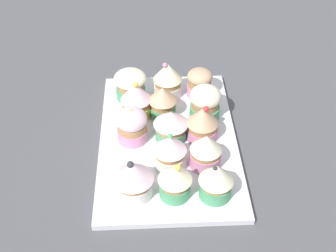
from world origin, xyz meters
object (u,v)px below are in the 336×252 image
object	(u,v)px
cupcake_1	(136,99)
cupcake_7	(170,152)
cupcake_3	(133,178)
cupcake_0	(130,84)
cupcake_12	(206,151)
cupcake_8	(175,180)
cupcake_10	(205,102)
cupcake_11	(203,124)
cupcake_4	(168,79)
cupcake_5	(163,101)
cupcake_6	(171,126)
cupcake_9	(200,83)
baking_tray	(168,140)
cupcake_2	(132,126)

from	to	relation	value
cupcake_1	cupcake_7	distance (cm)	15.67
cupcake_1	cupcake_3	distance (cm)	20.53
cupcake_0	cupcake_12	bearing A→B (deg)	33.81
cupcake_8	cupcake_10	xyz separation A→B (cm)	(-20.12, 7.15, 0.11)
cupcake_0	cupcake_11	size ratio (longest dim) A/B	0.91
cupcake_7	cupcake_4	bearing A→B (deg)	178.48
cupcake_8	cupcake_12	distance (cm)	8.80
cupcake_4	cupcake_5	distance (cm)	6.73
cupcake_8	cupcake_3	bearing A→B (deg)	-94.34
cupcake_6	cupcake_11	world-z (taller)	cupcake_11
cupcake_9	cupcake_11	world-z (taller)	cupcake_11
baking_tray	cupcake_7	world-z (taller)	cupcake_7
cupcake_1	cupcake_7	size ratio (longest dim) A/B	1.14
cupcake_6	cupcake_9	bearing A→B (deg)	153.50
cupcake_2	cupcake_11	size ratio (longest dim) A/B	0.98
cupcake_9	cupcake_11	bearing A→B (deg)	-3.25
cupcake_7	cupcake_8	distance (cm)	6.60
baking_tray	cupcake_11	world-z (taller)	cupcake_11
cupcake_1	cupcake_6	xyz separation A→B (cm)	(7.44, 6.56, -0.71)
cupcake_6	cupcake_1	bearing A→B (deg)	-138.57
cupcake_3	cupcake_11	bearing A→B (deg)	135.87
cupcake_5	cupcake_1	bearing A→B (deg)	-92.22
baking_tray	cupcake_0	size ratio (longest dim) A/B	5.88
cupcake_2	cupcake_6	world-z (taller)	cupcake_2
cupcake_3	cupcake_5	size ratio (longest dim) A/B	1.12
cupcake_6	cupcake_7	size ratio (longest dim) A/B	0.91
cupcake_1	cupcake_5	size ratio (longest dim) A/B	1.22
cupcake_2	cupcake_6	size ratio (longest dim) A/B	1.11
cupcake_7	baking_tray	bearing A→B (deg)	179.87
baking_tray	cupcake_0	bearing A→B (deg)	-150.66
cupcake_5	cupcake_9	xyz separation A→B (cm)	(-6.21, 8.01, -0.33)
cupcake_6	cupcake_10	distance (cm)	9.65
cupcake_2	cupcake_11	world-z (taller)	cupcake_11
cupcake_4	cupcake_12	world-z (taller)	cupcake_4
cupcake_1	cupcake_12	bearing A→B (deg)	40.52
cupcake_2	cupcake_10	size ratio (longest dim) A/B	1.03
cupcake_11	cupcake_8	bearing A→B (deg)	-23.59
cupcake_0	cupcake_3	distance (cm)	26.41
baking_tray	cupcake_10	distance (cm)	10.69
cupcake_7	cupcake_12	size ratio (longest dim) A/B	1.04
cupcake_9	cupcake_10	xyz separation A→B (cm)	(6.94, 0.42, 0.37)
cupcake_9	cupcake_11	distance (cm)	13.39
cupcake_4	cupcake_8	size ratio (longest dim) A/B	1.18
cupcake_8	cupcake_10	bearing A→B (deg)	160.43
baking_tray	cupcake_12	size ratio (longest dim) A/B	5.71
cupcake_0	cupcake_1	xyz separation A→B (cm)	(5.87, 1.26, 0.62)
cupcake_9	cupcake_10	size ratio (longest dim) A/B	0.90
cupcake_3	cupcake_8	bearing A→B (deg)	85.66
cupcake_12	cupcake_2	bearing A→B (deg)	-118.25
cupcake_2	cupcake_11	distance (cm)	13.26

